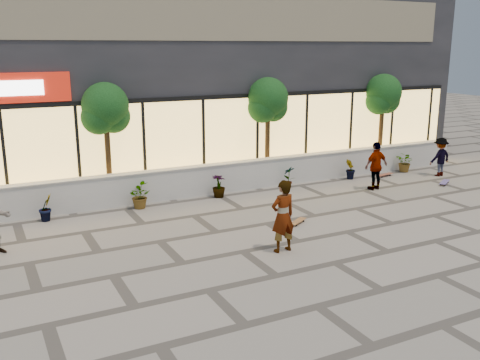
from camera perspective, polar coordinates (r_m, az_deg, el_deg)
name	(u,v)px	position (r m, az deg, el deg)	size (l,w,h in m)	color
ground	(335,263)	(13.08, 10.11, -8.70)	(80.00, 80.00, 0.00)	gray
planter_wall	(215,179)	(18.68, -2.71, 0.16)	(22.00, 0.42, 1.04)	silver
retail_building	(160,65)	(23.27, -8.48, 12.05)	(24.00, 9.17, 8.50)	black
shrub_b	(46,207)	(16.75, -20.00, -2.77)	(0.45, 0.36, 0.81)	black
shrub_c	(139,196)	(17.26, -10.77, -1.67)	(0.73, 0.63, 0.81)	black
shrub_d	(219,186)	(18.19, -2.28, -0.61)	(0.45, 0.45, 0.81)	black
shrub_e	(289,177)	(19.48, 5.23, 0.33)	(0.43, 0.29, 0.81)	black
shrub_f	(351,169)	(21.06, 11.71, 1.14)	(0.45, 0.36, 0.81)	black
shrub_g	(405,162)	(22.88, 17.23, 1.82)	(0.73, 0.63, 0.81)	black
tree_midwest	(105,111)	(17.81, -14.15, 7.12)	(1.60, 1.50, 3.92)	#412917
tree_mideast	(268,103)	(20.00, 3.00, 8.24)	(1.60, 1.50, 3.92)	#412917
tree_east	(383,97)	(23.21, 15.01, 8.60)	(1.60, 1.50, 3.92)	#412917
skater_center	(283,216)	(13.32, 4.59, -3.86)	(0.67, 0.44, 1.85)	white
skater_right_near	(376,166)	(19.66, 14.31, 1.46)	(1.02, 0.42, 1.74)	white
skater_right_far	(440,157)	(22.55, 20.56, 2.32)	(0.99, 0.57, 1.53)	#9C3D1C
skateboard_center	(298,221)	(15.65, 6.19, -4.40)	(0.76, 0.56, 0.09)	brown
skateboard_right_near	(385,175)	(21.90, 15.17, 0.57)	(0.84, 0.34, 0.10)	brown
skateboard_right_far	(445,182)	(21.37, 20.98, -0.21)	(0.83, 0.62, 0.10)	#564885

